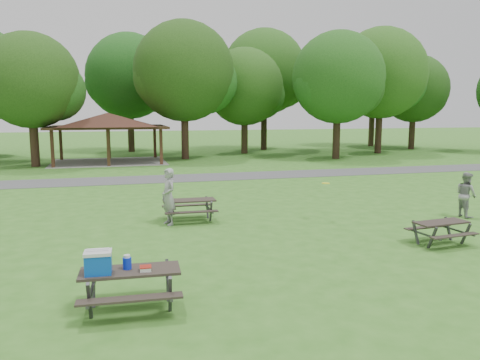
% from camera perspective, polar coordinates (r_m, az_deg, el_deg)
% --- Properties ---
extents(ground, '(160.00, 160.00, 0.00)m').
position_cam_1_polar(ground, '(13.99, 0.29, -7.77)').
color(ground, '#347120').
rests_on(ground, ground).
extents(asphalt_path, '(120.00, 3.20, 0.02)m').
position_cam_1_polar(asphalt_path, '(27.47, -7.44, 0.22)').
color(asphalt_path, '#49494C').
rests_on(asphalt_path, ground).
extents(pavilion, '(8.60, 7.01, 3.76)m').
position_cam_1_polar(pavilion, '(36.97, -15.83, 6.82)').
color(pavilion, '#351E13').
rests_on(pavilion, ground).
extents(tree_row_d, '(6.93, 6.60, 9.27)m').
position_cam_1_polar(tree_row_d, '(35.94, -24.03, 10.70)').
color(tree_row_d, black).
rests_on(tree_row_d, ground).
extents(tree_row_e, '(8.40, 8.00, 11.02)m').
position_cam_1_polar(tree_row_e, '(38.51, -6.70, 12.67)').
color(tree_row_e, '#321E16').
rests_on(tree_row_e, ground).
extents(tree_row_f, '(7.35, 7.00, 9.55)m').
position_cam_1_polar(tree_row_f, '(43.13, 0.66, 11.02)').
color(tree_row_f, '#2F2115').
rests_on(tree_row_f, ground).
extents(tree_row_g, '(7.77, 7.40, 10.25)m').
position_cam_1_polar(tree_row_g, '(39.26, 11.98, 11.81)').
color(tree_row_g, black).
rests_on(tree_row_g, ground).
extents(tree_row_h, '(8.61, 8.20, 11.37)m').
position_cam_1_polar(tree_row_h, '(45.28, 16.90, 12.04)').
color(tree_row_h, black).
rests_on(tree_row_h, ground).
extents(tree_row_i, '(7.14, 6.80, 9.52)m').
position_cam_1_polar(tree_row_i, '(51.43, 20.52, 10.16)').
color(tree_row_i, black).
rests_on(tree_row_i, ground).
extents(tree_deep_b, '(8.40, 8.00, 11.13)m').
position_cam_1_polar(tree_deep_b, '(46.11, -13.23, 11.94)').
color(tree_deep_b, black).
rests_on(tree_deep_b, ground).
extents(tree_deep_c, '(8.82, 8.40, 11.90)m').
position_cam_1_polar(tree_deep_c, '(47.44, 3.09, 12.71)').
color(tree_deep_c, black).
rests_on(tree_deep_c, ground).
extents(tree_deep_d, '(8.40, 8.00, 11.27)m').
position_cam_1_polar(tree_deep_d, '(54.18, 16.03, 11.43)').
color(tree_deep_d, '#312216').
rests_on(tree_deep_d, ground).
extents(picnic_table_near, '(2.01, 1.65, 1.35)m').
position_cam_1_polar(picnic_table_near, '(9.59, -14.39, -10.93)').
color(picnic_table_near, '#2C2520').
rests_on(picnic_table_near, ground).
extents(picnic_table_middle, '(1.87, 1.52, 0.80)m').
position_cam_1_polar(picnic_table_middle, '(16.79, -6.20, -3.01)').
color(picnic_table_middle, '#2C2520').
rests_on(picnic_table_middle, ground).
extents(picnic_table_far, '(1.74, 1.46, 0.70)m').
position_cam_1_polar(picnic_table_far, '(15.04, 23.29, -5.28)').
color(picnic_table_far, '#2A231E').
rests_on(picnic_table_far, ground).
extents(frisbee_in_flight, '(0.31, 0.31, 0.02)m').
position_cam_1_polar(frisbee_in_flight, '(16.89, 10.42, -0.39)').
color(frisbee_in_flight, '#FFF928').
rests_on(frisbee_in_flight, ground).
extents(frisbee_thrower, '(0.66, 0.82, 1.96)m').
position_cam_1_polar(frisbee_thrower, '(16.26, -8.71, -2.02)').
color(frisbee_thrower, '#98979A').
rests_on(frisbee_thrower, ground).
extents(frisbee_catcher, '(0.67, 0.84, 1.67)m').
position_cam_1_polar(frisbee_catcher, '(19.18, 25.84, -1.62)').
color(frisbee_catcher, gray).
rests_on(frisbee_catcher, ground).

